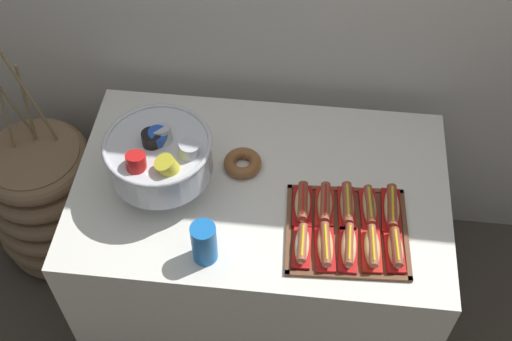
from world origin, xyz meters
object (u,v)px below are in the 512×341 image
object	(u,v)px
buffet_table	(260,244)
serving_tray	(347,231)
floor_vase	(51,200)
hot_dog_8	(369,207)
hot_dog_6	(325,205)
hot_dog_9	(392,208)
hot_dog_1	(325,246)
hot_dog_4	(395,250)
hot_dog_7	(347,206)
hot_dog_0	(302,245)
hot_dog_5	(303,204)
hot_dog_3	(372,248)
cup_stack	(204,243)
hot_dog_2	(349,247)
punch_bowl	(160,156)
donut	(243,163)

from	to	relation	value
buffet_table	serving_tray	distance (m)	0.52
floor_vase	hot_dog_8	world-z (taller)	floor_vase
hot_dog_6	hot_dog_9	distance (m)	0.23
hot_dog_9	hot_dog_6	bearing A→B (deg)	-177.02
hot_dog_6	hot_dog_9	xyz separation A→B (m)	(0.22, 0.01, -0.00)
hot_dog_1	hot_dog_6	size ratio (longest dim) A/B	1.07
buffet_table	hot_dog_1	xyz separation A→B (m)	(0.24, -0.25, 0.41)
hot_dog_4	hot_dog_7	xyz separation A→B (m)	(-0.16, 0.16, 0.00)
buffet_table	floor_vase	distance (m)	0.97
hot_dog_0	hot_dog_4	world-z (taller)	hot_dog_4
hot_dog_5	hot_dog_3	bearing A→B (deg)	-33.27
cup_stack	floor_vase	bearing A→B (deg)	147.73
buffet_table	hot_dog_8	size ratio (longest dim) A/B	7.63
hot_dog_4	hot_dog_0	bearing A→B (deg)	-177.02
hot_dog_3	hot_dog_8	xyz separation A→B (m)	(-0.01, 0.16, -0.00)
hot_dog_5	hot_dog_1	bearing A→B (deg)	-62.57
serving_tray	hot_dog_2	size ratio (longest dim) A/B	2.46
hot_dog_8	hot_dog_9	world-z (taller)	hot_dog_9
punch_bowl	hot_dog_2	bearing A→B (deg)	-17.86
hot_dog_4	donut	world-z (taller)	hot_dog_4
hot_dog_9	buffet_table	bearing A→B (deg)	170.79
hot_dog_2	donut	distance (m)	0.50
buffet_table	donut	bearing A→B (deg)	132.96
buffet_table	hot_dog_0	xyz separation A→B (m)	(0.16, -0.25, 0.41)
buffet_table	hot_dog_1	distance (m)	0.54
hot_dog_4	hot_dog_6	distance (m)	0.28
hot_dog_9	hot_dog_1	bearing A→B (deg)	-140.76
serving_tray	hot_dog_4	distance (m)	0.17
floor_vase	hot_dog_5	distance (m)	1.25
hot_dog_6	cup_stack	size ratio (longest dim) A/B	1.04
buffet_table	hot_dog_0	world-z (taller)	hot_dog_0
hot_dog_8	punch_bowl	bearing A→B (deg)	176.83
buffet_table	hot_dog_7	xyz separation A→B (m)	(0.30, -0.08, 0.42)
floor_vase	hot_dog_2	xyz separation A→B (m)	(1.26, -0.44, 0.53)
hot_dog_2	hot_dog_7	bearing A→B (deg)	92.98
hot_dog_1	hot_dog_4	world-z (taller)	hot_dog_4
hot_dog_0	hot_dog_5	world-z (taller)	hot_dog_5
buffet_table	hot_dog_9	distance (m)	0.62
hot_dog_2	hot_dog_8	size ratio (longest dim) A/B	0.99
floor_vase	hot_dog_5	bearing A→B (deg)	-14.65
buffet_table	hot_dog_5	bearing A→B (deg)	-30.31
hot_dog_0	serving_tray	bearing A→B (deg)	31.79
hot_dog_0	cup_stack	size ratio (longest dim) A/B	0.99
hot_dog_4	serving_tray	bearing A→B (deg)	154.17
hot_dog_9	cup_stack	distance (m)	0.64
hot_dog_0	cup_stack	distance (m)	0.32
serving_tray	hot_dog_5	distance (m)	0.17
hot_dog_0	hot_dog_4	xyz separation A→B (m)	(0.30, 0.02, 0.00)
hot_dog_1	hot_dog_6	distance (m)	0.17
cup_stack	serving_tray	bearing A→B (deg)	17.47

